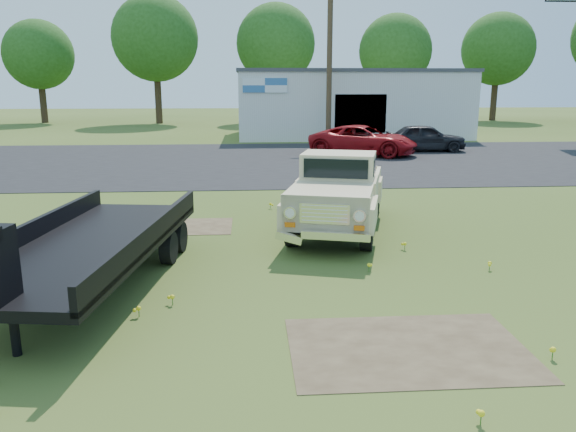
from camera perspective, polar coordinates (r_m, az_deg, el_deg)
The scene contains 15 objects.
ground at distance 9.98m, azimuth -1.07°, elevation -5.89°, with size 140.00×140.00×0.00m, color #384E19.
asphalt_lot at distance 24.64m, azimuth -2.90°, elevation 5.62°, with size 90.00×14.00×0.02m, color black.
dirt_patch_a at distance 7.47m, azimuth 12.08°, elevation -13.05°, with size 3.00×2.00×0.01m, color #4C3B28.
dirt_patch_b at distance 13.41m, azimuth -10.43°, elevation -1.09°, with size 2.20×1.60×0.01m, color #4C3B28.
commercial_building at distance 37.00m, azimuth 6.17°, elevation 11.38°, with size 14.20×8.20×4.15m.
utility_pole_mid at distance 31.76m, azimuth 4.24°, elevation 15.63°, with size 1.60×0.30×9.00m.
treeline_b at distance 53.42m, azimuth -24.01°, elevation 14.74°, with size 5.76×5.76×8.57m.
treeline_c at distance 49.62m, azimuth -13.34°, elevation 17.16°, with size 7.04×7.04×10.47m.
treeline_d at distance 50.09m, azimuth -1.24°, elevation 17.10°, with size 6.72×6.72×10.00m.
treeline_e at distance 50.07m, azimuth 10.84°, elevation 16.15°, with size 6.08×6.08×9.04m.
treeline_f at distance 55.74m, azimuth 20.55°, elevation 15.58°, with size 6.40×6.40×9.52m.
vintage_pickup_truck at distance 12.78m, azimuth 5.12°, elevation 2.48°, with size 1.91×4.92×1.79m, color beige, non-canonical shape.
flatbed_trailer at distance 9.62m, azimuth -19.49°, elevation -2.07°, with size 2.09×6.28×1.71m, color black, non-canonical shape.
red_pickup at distance 26.69m, azimuth 7.64°, elevation 7.60°, with size 2.29×4.96×1.38m, color maroon.
dark_sedan at distance 28.90m, azimuth 13.76°, elevation 7.72°, with size 1.57×3.91×1.33m, color black.
Camera 1 is at (-0.48, -9.41, 3.27)m, focal length 35.00 mm.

